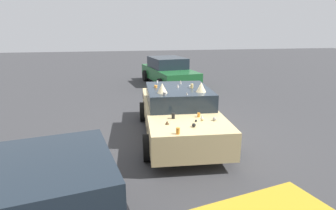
{
  "coord_description": "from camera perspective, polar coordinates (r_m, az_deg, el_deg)",
  "views": [
    {
      "loc": [
        -7.22,
        1.65,
        2.92
      ],
      "look_at": [
        0.0,
        0.3,
        0.9
      ],
      "focal_mm": 30.16,
      "sensor_mm": 36.0,
      "label": 1
    }
  ],
  "objects": [
    {
      "name": "ground_plane",
      "position": [
        7.96,
        2.13,
        -6.15
      ],
      "size": [
        60.0,
        60.0,
        0.0
      ],
      "primitive_type": "plane",
      "color": "#38383A"
    },
    {
      "name": "parked_sedan_behind_right",
      "position": [
        14.96,
        0.09,
        6.87
      ],
      "size": [
        4.68,
        2.54,
        1.41
      ],
      "rotation": [
        0.0,
        0.0,
        3.3
      ],
      "color": "#1E602D",
      "rests_on": "ground"
    },
    {
      "name": "art_car_decorated",
      "position": [
        7.76,
        2.16,
        -1.41
      ],
      "size": [
        4.68,
        2.29,
        1.59
      ],
      "rotation": [
        0.0,
        0.0,
        3.08
      ],
      "color": "#D8BC7F",
      "rests_on": "ground"
    }
  ]
}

